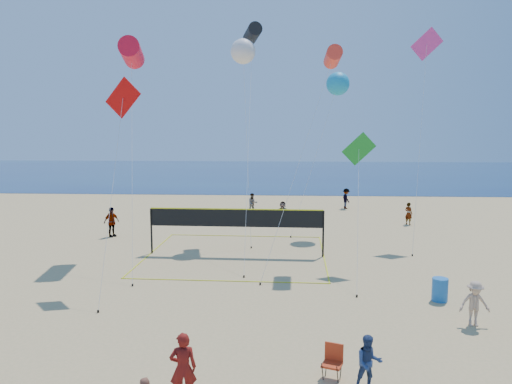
# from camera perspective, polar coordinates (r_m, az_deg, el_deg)

# --- Properties ---
(ground) EXTENTS (120.00, 120.00, 0.00)m
(ground) POSITION_cam_1_polar(r_m,az_deg,el_deg) (14.87, 0.05, -20.27)
(ground) COLOR tan
(ground) RESTS_ON ground
(ocean) EXTENTS (140.00, 50.00, 0.03)m
(ocean) POSITION_cam_1_polar(r_m,az_deg,el_deg) (75.46, 2.64, 2.20)
(ocean) COLOR navy
(ocean) RESTS_ON ground
(woman) EXTENTS (0.76, 0.58, 1.86)m
(woman) POSITION_cam_1_polar(r_m,az_deg,el_deg) (13.33, -8.33, -19.31)
(woman) COLOR maroon
(woman) RESTS_ON ground
(bystander_a) EXTENTS (0.76, 0.62, 1.49)m
(bystander_a) POSITION_cam_1_polar(r_m,az_deg,el_deg) (14.20, 12.76, -18.50)
(bystander_a) COLOR navy
(bystander_a) RESTS_ON ground
(bystander_b) EXTENTS (1.05, 0.61, 1.61)m
(bystander_b) POSITION_cam_1_polar(r_m,az_deg,el_deg) (19.37, 23.71, -11.59)
(bystander_b) COLOR tan
(bystander_b) RESTS_ON ground
(far_person_0) EXTENTS (1.01, 1.17, 1.89)m
(far_person_0) POSITION_cam_1_polar(r_m,az_deg,el_deg) (32.88, -16.19, -3.31)
(far_person_0) COLOR gray
(far_person_0) RESTS_ON ground
(far_person_1) EXTENTS (1.54, 0.73, 1.59)m
(far_person_1) POSITION_cam_1_polar(r_m,az_deg,el_deg) (36.01, 3.06, -2.34)
(far_person_1) COLOR gray
(far_person_1) RESTS_ON ground
(far_person_2) EXTENTS (0.67, 0.69, 1.60)m
(far_person_2) POSITION_cam_1_polar(r_m,az_deg,el_deg) (37.10, 17.04, -2.37)
(far_person_2) COLOR gray
(far_person_2) RESTS_ON ground
(far_person_3) EXTENTS (0.90, 0.77, 1.62)m
(far_person_3) POSITION_cam_1_polar(r_m,az_deg,el_deg) (40.15, -0.39, -1.30)
(far_person_3) COLOR gray
(far_person_3) RESTS_ON ground
(far_person_4) EXTENTS (0.90, 1.24, 1.73)m
(far_person_4) POSITION_cam_1_polar(r_m,az_deg,el_deg) (43.03, 10.27, -0.75)
(far_person_4) COLOR gray
(far_person_4) RESTS_ON ground
(camp_chair) EXTENTS (0.65, 0.76, 1.07)m
(camp_chair) POSITION_cam_1_polar(r_m,az_deg,el_deg) (14.67, 8.78, -18.38)
(camp_chair) COLOR #B63114
(camp_chair) RESTS_ON ground
(trash_barrel) EXTENTS (0.79, 0.79, 0.93)m
(trash_barrel) POSITION_cam_1_polar(r_m,az_deg,el_deg) (21.58, 20.27, -10.42)
(trash_barrel) COLOR blue
(trash_barrel) RESTS_ON ground
(volleyball_net) EXTENTS (9.77, 9.62, 2.56)m
(volleyball_net) POSITION_cam_1_polar(r_m,az_deg,el_deg) (26.97, -2.29, -3.57)
(volleyball_net) COLOR black
(volleyball_net) RESTS_ON ground
(kite_0) EXTENTS (2.48, 7.85, 11.60)m
(kite_0) POSITION_cam_1_polar(r_m,az_deg,el_deg) (28.64, -14.03, 15.16)
(kite_0) COLOR red
(kite_0) RESTS_ON ground
(kite_1) EXTENTS (1.36, 10.66, 13.22)m
(kite_1) POSITION_cam_1_polar(r_m,az_deg,el_deg) (32.36, -0.41, 17.63)
(kite_1) COLOR black
(kite_1) RESTS_ON ground
(kite_2) EXTENTS (3.89, 5.74, 10.94)m
(kite_2) POSITION_cam_1_polar(r_m,az_deg,el_deg) (26.33, 8.77, 14.98)
(kite_2) COLOR #FA3725
(kite_2) RESTS_ON ground
(kite_3) EXTENTS (1.76, 4.38, 9.07)m
(kite_3) POSITION_cam_1_polar(r_m,az_deg,el_deg) (22.61, -15.06, 9.46)
(kite_3) COLOR red
(kite_3) RESTS_ON ground
(kite_4) EXTENTS (1.69, 4.99, 6.68)m
(kite_4) POSITION_cam_1_polar(r_m,az_deg,el_deg) (24.76, 11.68, 4.19)
(kite_4) COLOR #1A9228
(kite_4) RESTS_ON ground
(kite_5) EXTENTS (2.66, 5.04, 12.88)m
(kite_5) POSITION_cam_1_polar(r_m,az_deg,el_deg) (32.72, 18.88, 14.85)
(kite_5) COLOR #DE3893
(kite_5) RESTS_ON ground
(kite_6) EXTENTS (1.70, 3.65, 12.17)m
(kite_6) POSITION_cam_1_polar(r_m,az_deg,el_deg) (31.11, -1.49, 15.76)
(kite_6) COLOR silver
(kite_6) RESTS_ON ground
(kite_7) EXTENTS (3.91, 3.24, 10.44)m
(kite_7) POSITION_cam_1_polar(r_m,az_deg,el_deg) (33.45, 9.34, 12.11)
(kite_7) COLOR #1591C6
(kite_7) RESTS_ON ground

